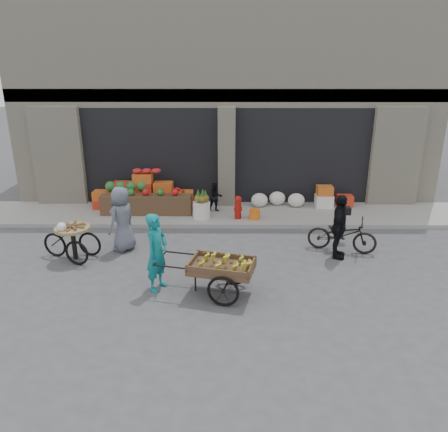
{
  "coord_description": "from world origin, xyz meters",
  "views": [
    {
      "loc": [
        0.03,
        -8.87,
        4.57
      ],
      "look_at": [
        -0.05,
        0.98,
        1.1
      ],
      "focal_mm": 35.0,
      "sensor_mm": 36.0,
      "label": 1
    }
  ],
  "objects_px": {
    "orange_bucket": "(255,214)",
    "vendor_woman": "(157,252)",
    "fire_hydrant": "(238,206)",
    "seated_person": "(215,197)",
    "banana_cart": "(219,265)",
    "cyclist": "(339,227)",
    "tricycle_cart": "(73,238)",
    "vendor_grey": "(122,219)",
    "bicycle": "(342,234)",
    "pineapple_bin": "(202,210)"
  },
  "relations": [
    {
      "from": "fire_hydrant",
      "to": "bicycle",
      "type": "distance_m",
      "value": 3.35
    },
    {
      "from": "pineapple_bin",
      "to": "seated_person",
      "type": "relative_size",
      "value": 0.56
    },
    {
      "from": "vendor_grey",
      "to": "vendor_woman",
      "type": "bearing_deg",
      "value": 58.51
    },
    {
      "from": "vendor_woman",
      "to": "vendor_grey",
      "type": "relative_size",
      "value": 1.01
    },
    {
      "from": "banana_cart",
      "to": "tricycle_cart",
      "type": "distance_m",
      "value": 3.97
    },
    {
      "from": "seated_person",
      "to": "cyclist",
      "type": "xyz_separation_m",
      "value": [
        3.09,
        -3.17,
        0.22
      ]
    },
    {
      "from": "pineapple_bin",
      "to": "cyclist",
      "type": "distance_m",
      "value": 4.36
    },
    {
      "from": "pineapple_bin",
      "to": "orange_bucket",
      "type": "bearing_deg",
      "value": -3.58
    },
    {
      "from": "tricycle_cart",
      "to": "bicycle",
      "type": "distance_m",
      "value": 6.68
    },
    {
      "from": "banana_cart",
      "to": "bicycle",
      "type": "xyz_separation_m",
      "value": [
        3.07,
        2.23,
        -0.22
      ]
    },
    {
      "from": "fire_hydrant",
      "to": "seated_person",
      "type": "distance_m",
      "value": 0.96
    },
    {
      "from": "cyclist",
      "to": "banana_cart",
      "type": "bearing_deg",
      "value": 139.9
    },
    {
      "from": "vendor_woman",
      "to": "tricycle_cart",
      "type": "relative_size",
      "value": 1.16
    },
    {
      "from": "seated_person",
      "to": "vendor_woman",
      "type": "height_order",
      "value": "vendor_woman"
    },
    {
      "from": "seated_person",
      "to": "tricycle_cart",
      "type": "relative_size",
      "value": 0.64
    },
    {
      "from": "pineapple_bin",
      "to": "cyclist",
      "type": "bearing_deg",
      "value": -36.34
    },
    {
      "from": "orange_bucket",
      "to": "bicycle",
      "type": "relative_size",
      "value": 0.19
    },
    {
      "from": "orange_bucket",
      "to": "bicycle",
      "type": "height_order",
      "value": "bicycle"
    },
    {
      "from": "seated_person",
      "to": "banana_cart",
      "type": "bearing_deg",
      "value": -97.47
    },
    {
      "from": "cyclist",
      "to": "tricycle_cart",
      "type": "bearing_deg",
      "value": 108.59
    },
    {
      "from": "tricycle_cart",
      "to": "orange_bucket",
      "type": "bearing_deg",
      "value": 45.16
    },
    {
      "from": "vendor_woman",
      "to": "bicycle",
      "type": "relative_size",
      "value": 0.98
    },
    {
      "from": "pineapple_bin",
      "to": "fire_hydrant",
      "type": "xyz_separation_m",
      "value": [
        1.1,
        -0.05,
        0.13
      ]
    },
    {
      "from": "seated_person",
      "to": "banana_cart",
      "type": "relative_size",
      "value": 0.4
    },
    {
      "from": "pineapple_bin",
      "to": "bicycle",
      "type": "distance_m",
      "value": 4.28
    },
    {
      "from": "pineapple_bin",
      "to": "cyclist",
      "type": "xyz_separation_m",
      "value": [
        3.49,
        -2.57,
        0.44
      ]
    },
    {
      "from": "vendor_woman",
      "to": "bicycle",
      "type": "distance_m",
      "value": 4.84
    },
    {
      "from": "pineapple_bin",
      "to": "tricycle_cart",
      "type": "relative_size",
      "value": 0.36
    },
    {
      "from": "vendor_woman",
      "to": "tricycle_cart",
      "type": "height_order",
      "value": "vendor_woman"
    },
    {
      "from": "fire_hydrant",
      "to": "seated_person",
      "type": "relative_size",
      "value": 0.76
    },
    {
      "from": "seated_person",
      "to": "vendor_woman",
      "type": "distance_m",
      "value": 4.91
    },
    {
      "from": "banana_cart",
      "to": "vendor_grey",
      "type": "bearing_deg",
      "value": 151.42
    },
    {
      "from": "fire_hydrant",
      "to": "vendor_grey",
      "type": "xyz_separation_m",
      "value": [
        -2.98,
        -2.08,
        0.33
      ]
    },
    {
      "from": "pineapple_bin",
      "to": "vendor_grey",
      "type": "xyz_separation_m",
      "value": [
        -1.88,
        -2.13,
        0.47
      ]
    },
    {
      "from": "pineapple_bin",
      "to": "orange_bucket",
      "type": "height_order",
      "value": "pineapple_bin"
    },
    {
      "from": "orange_bucket",
      "to": "cyclist",
      "type": "height_order",
      "value": "cyclist"
    },
    {
      "from": "banana_cart",
      "to": "vendor_woman",
      "type": "bearing_deg",
      "value": -175.84
    },
    {
      "from": "fire_hydrant",
      "to": "banana_cart",
      "type": "relative_size",
      "value": 0.3
    },
    {
      "from": "tricycle_cart",
      "to": "vendor_grey",
      "type": "distance_m",
      "value": 1.25
    },
    {
      "from": "vendor_grey",
      "to": "banana_cart",
      "type": "bearing_deg",
      "value": 76.12
    },
    {
      "from": "orange_bucket",
      "to": "tricycle_cart",
      "type": "bearing_deg",
      "value": -150.26
    },
    {
      "from": "orange_bucket",
      "to": "tricycle_cart",
      "type": "relative_size",
      "value": 0.22
    },
    {
      "from": "fire_hydrant",
      "to": "tricycle_cart",
      "type": "bearing_deg",
      "value": -146.82
    },
    {
      "from": "pineapple_bin",
      "to": "vendor_woman",
      "type": "relative_size",
      "value": 0.31
    },
    {
      "from": "bicycle",
      "to": "vendor_woman",
      "type": "bearing_deg",
      "value": 132.06
    },
    {
      "from": "vendor_woman",
      "to": "tricycle_cart",
      "type": "xyz_separation_m",
      "value": [
        -2.27,
        1.48,
        -0.28
      ]
    },
    {
      "from": "bicycle",
      "to": "cyclist",
      "type": "bearing_deg",
      "value": 170.8
    },
    {
      "from": "orange_bucket",
      "to": "vendor_woman",
      "type": "relative_size",
      "value": 0.19
    },
    {
      "from": "seated_person",
      "to": "tricycle_cart",
      "type": "height_order",
      "value": "seated_person"
    },
    {
      "from": "cyclist",
      "to": "vendor_woman",
      "type": "bearing_deg",
      "value": 128.48
    }
  ]
}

